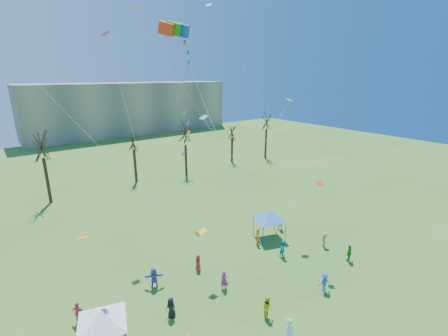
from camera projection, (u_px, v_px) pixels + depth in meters
ground at (277, 327)px, 22.52m from camera, size 160.00×160.00×0.00m
distant_building at (131, 108)px, 95.45m from camera, size 60.00×14.00×15.00m
bare_tree_row at (119, 146)px, 48.36m from camera, size 69.17×7.47×10.23m
hero_kite_flyer at (289, 334)px, 20.49m from camera, size 0.85×0.58×2.24m
big_box_kite at (189, 100)px, 22.15m from camera, size 2.33×6.20×20.50m
canopy_tent_white at (101, 316)px, 19.94m from camera, size 4.00×4.00×3.15m
canopy_tent_blue at (270, 216)px, 34.21m from camera, size 3.84×3.84×3.07m
festival_crowd at (230, 279)px, 26.40m from camera, size 26.25×10.48×1.83m
small_kites_aloft at (189, 116)px, 26.45m from camera, size 26.82×19.92×33.54m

